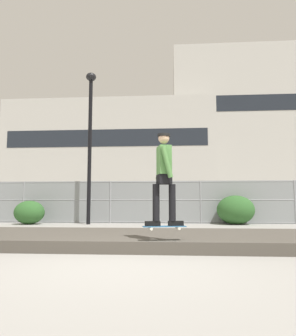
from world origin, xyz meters
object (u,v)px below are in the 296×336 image
object	(u,v)px
skateboard	(164,227)
street_lamp	(90,128)
parked_car_near	(82,204)
parked_car_mid	(193,204)
skater	(164,172)
shrub_center	(236,210)
shrub_left	(29,212)

from	to	relation	value
skateboard	street_lamp	size ratio (longest dim) A/B	0.13
parked_car_near	parked_car_mid	bearing A→B (deg)	-1.12
skater	street_lamp	distance (m)	8.37
skater	shrub_center	size ratio (longest dim) A/B	1.13
skateboard	parked_car_near	distance (m)	11.50
skater	parked_car_near	distance (m)	11.51
parked_car_near	shrub_center	xyz separation A→B (m)	(7.34, -2.98, -0.24)
parked_car_mid	skater	bearing A→B (deg)	-96.76
skater	parked_car_near	bearing A→B (deg)	113.33
skater	skateboard	bearing A→B (deg)	0.00
parked_car_mid	shrub_left	world-z (taller)	parked_car_mid
skateboard	street_lamp	bearing A→B (deg)	114.80
street_lamp	parked_car_mid	distance (m)	6.47
street_lamp	skater	bearing A→B (deg)	-65.20
skateboard	skater	xyz separation A→B (m)	(0.00, 0.00, 1.01)
parked_car_mid	shrub_center	distance (m)	3.27
skater	shrub_left	xyz separation A→B (m)	(-5.81, 7.04, -1.01)
skateboard	parked_car_mid	world-z (taller)	parked_car_mid
street_lamp	shrub_center	bearing A→B (deg)	3.35
skater	parked_car_near	world-z (taller)	skater
shrub_center	parked_car_mid	bearing A→B (deg)	118.51
parked_car_near	shrub_center	size ratio (longest dim) A/B	2.88
street_lamp	shrub_center	size ratio (longest dim) A/B	4.22
street_lamp	parked_car_mid	world-z (taller)	street_lamp
parked_car_mid	parked_car_near	bearing A→B (deg)	178.88
street_lamp	parked_car_near	distance (m)	4.82
parked_car_near	shrub_left	size ratio (longest dim) A/B	3.52
skateboard	shrub_center	world-z (taller)	shrub_center
parked_car_mid	street_lamp	bearing A→B (deg)	-144.84
skateboard	shrub_center	distance (m)	8.08
parked_car_near	shrub_left	distance (m)	3.74
skater	shrub_left	distance (m)	9.19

